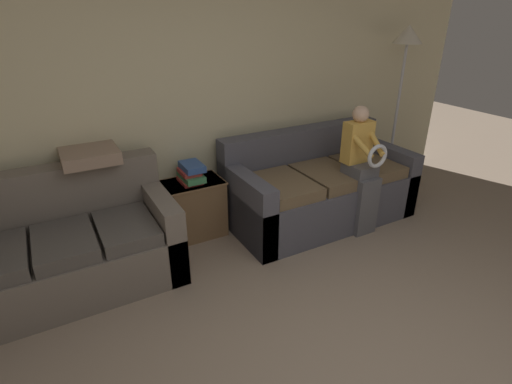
{
  "coord_description": "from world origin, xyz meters",
  "views": [
    {
      "loc": [
        -1.29,
        -0.78,
        2.06
      ],
      "look_at": [
        0.05,
        1.62,
        0.77
      ],
      "focal_mm": 28.0,
      "sensor_mm": 36.0,
      "label": 1
    }
  ],
  "objects": [
    {
      "name": "throw_pillow",
      "position": [
        -0.99,
        2.53,
        0.97
      ],
      "size": [
        0.44,
        0.44,
        0.1
      ],
      "color": "gray",
      "rests_on": "couch_side"
    },
    {
      "name": "side_shelf",
      "position": [
        -0.16,
        2.5,
        0.29
      ],
      "size": [
        0.58,
        0.38,
        0.56
      ],
      "color": "brown",
      "rests_on": "ground_plane"
    },
    {
      "name": "floor_lamp",
      "position": [
        2.29,
        2.36,
        1.57
      ],
      "size": [
        0.31,
        0.31,
        1.88
      ],
      "color": "#2D2B28",
      "rests_on": "ground_plane"
    },
    {
      "name": "book_stack",
      "position": [
        -0.16,
        2.49,
        0.66
      ],
      "size": [
        0.21,
        0.31,
        0.19
      ],
      "color": "#BC3833",
      "rests_on": "side_shelf"
    },
    {
      "name": "wall_back",
      "position": [
        0.0,
        2.74,
        1.27
      ],
      "size": [
        6.71,
        0.06,
        2.55
      ],
      "color": "beige",
      "rests_on": "ground_plane"
    },
    {
      "name": "couch_main",
      "position": [
        1.11,
        2.2,
        0.33
      ],
      "size": [
        1.89,
        0.92,
        0.9
      ],
      "color": "#4C4C56",
      "rests_on": "ground_plane"
    },
    {
      "name": "couch_side",
      "position": [
        -1.31,
        2.25,
        0.32
      ],
      "size": [
        1.67,
        0.86,
        0.92
      ],
      "color": "#70665B",
      "rests_on": "ground_plane"
    },
    {
      "name": "child_left_seated",
      "position": [
        1.32,
        1.82,
        0.68
      ],
      "size": [
        0.29,
        0.37,
        1.23
      ],
      "color": "#56565B",
      "rests_on": "ground_plane"
    }
  ]
}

